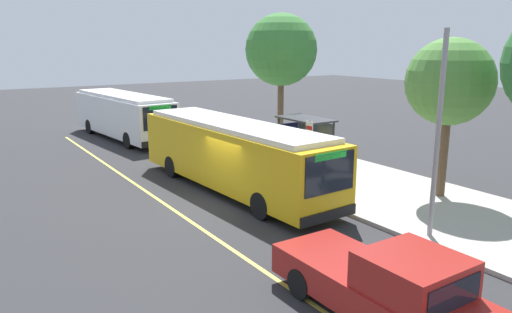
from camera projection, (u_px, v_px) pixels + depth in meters
ground_plane at (229, 202)px, 19.15m from camera, size 120.00×120.00×0.00m
sidewalk_curb at (341, 178)px, 22.34m from camera, size 44.00×6.40×0.15m
lane_stripe_center at (177, 212)px, 17.97m from camera, size 36.00×0.14×0.01m
transit_bus_main at (233, 153)px, 20.39m from camera, size 11.69×3.11×2.95m
transit_bus_second at (123, 114)px, 31.90m from camera, size 10.76×3.49×2.95m
pickup_truck at (386, 287)px, 10.69m from camera, size 5.41×2.06×1.85m
bus_shelter at (306, 132)px, 23.73m from camera, size 2.90×1.60×2.48m
waiting_bench at (312, 158)px, 23.75m from camera, size 1.60×0.48×0.95m
route_sign_post at (309, 144)px, 20.62m from camera, size 0.44×0.08×2.80m
pedestrian_commuter at (321, 162)px, 20.93m from camera, size 0.24×0.40×1.69m
street_tree_near_shelter at (281, 50)px, 27.98m from camera, size 4.16×4.16×7.72m
street_tree_downstreet at (450, 83)px, 18.53m from camera, size 3.35×3.35×6.21m
utility_pole at (438, 136)px, 14.72m from camera, size 0.16×0.16×6.40m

